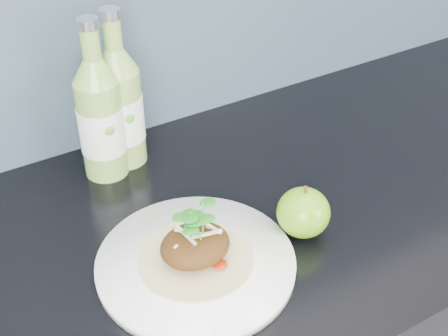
{
  "coord_description": "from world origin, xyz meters",
  "views": [
    {
      "loc": [
        -0.31,
        1.09,
        1.5
      ],
      "look_at": [
        0.05,
        1.68,
        1.0
      ],
      "focal_mm": 50.0,
      "sensor_mm": 36.0,
      "label": 1
    }
  ],
  "objects_px": {
    "green_apple": "(303,212)",
    "cider_bottle_right": "(121,107)",
    "dinner_plate": "(196,264)",
    "cider_bottle_left": "(101,119)"
  },
  "relations": [
    {
      "from": "green_apple",
      "to": "cider_bottle_left",
      "type": "bearing_deg",
      "value": 123.05
    },
    {
      "from": "cider_bottle_right",
      "to": "dinner_plate",
      "type": "bearing_deg",
      "value": -92.99
    },
    {
      "from": "green_apple",
      "to": "cider_bottle_left",
      "type": "height_order",
      "value": "cider_bottle_left"
    },
    {
      "from": "green_apple",
      "to": "cider_bottle_right",
      "type": "height_order",
      "value": "cider_bottle_right"
    },
    {
      "from": "dinner_plate",
      "to": "cider_bottle_right",
      "type": "xyz_separation_m",
      "value": [
        0.02,
        0.29,
        0.09
      ]
    },
    {
      "from": "dinner_plate",
      "to": "cider_bottle_right",
      "type": "relative_size",
      "value": 1.19
    },
    {
      "from": "cider_bottle_left",
      "to": "cider_bottle_right",
      "type": "bearing_deg",
      "value": 5.76
    },
    {
      "from": "dinner_plate",
      "to": "green_apple",
      "type": "bearing_deg",
      "value": -4.79
    },
    {
      "from": "green_apple",
      "to": "cider_bottle_right",
      "type": "bearing_deg",
      "value": 115.61
    },
    {
      "from": "dinner_plate",
      "to": "cider_bottle_left",
      "type": "bearing_deg",
      "value": 93.73
    }
  ]
}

